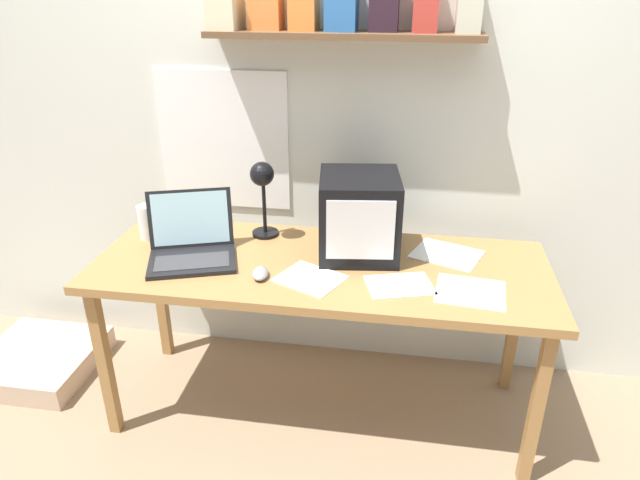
% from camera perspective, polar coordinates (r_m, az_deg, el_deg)
% --- Properties ---
extents(ground_plane, '(12.00, 12.00, 0.00)m').
position_cam_1_polar(ground_plane, '(2.67, -0.00, -16.29)').
color(ground_plane, '#94795D').
extents(back_wall, '(5.60, 0.24, 2.60)m').
position_cam_1_polar(back_wall, '(2.51, 1.72, 14.65)').
color(back_wall, silver).
rests_on(back_wall, ground_plane).
extents(corner_desk, '(1.79, 0.68, 0.73)m').
position_cam_1_polar(corner_desk, '(2.28, -0.00, -3.64)').
color(corner_desk, '#A07340').
rests_on(corner_desk, ground_plane).
extents(crt_monitor, '(0.35, 0.37, 0.33)m').
position_cam_1_polar(crt_monitor, '(2.27, 3.91, 2.46)').
color(crt_monitor, black).
rests_on(crt_monitor, corner_desk).
extents(laptop, '(0.41, 0.38, 0.25)m').
position_cam_1_polar(laptop, '(2.33, -12.73, -0.22)').
color(laptop, black).
rests_on(laptop, corner_desk).
extents(desk_lamp, '(0.12, 0.17, 0.35)m').
position_cam_1_polar(desk_lamp, '(2.37, -5.76, 5.45)').
color(desk_lamp, black).
rests_on(desk_lamp, corner_desk).
extents(juice_glass, '(0.07, 0.07, 0.15)m').
position_cam_1_polar(juice_glass, '(2.54, -16.86, 1.57)').
color(juice_glass, white).
rests_on(juice_glass, corner_desk).
extents(computer_mouse, '(0.08, 0.11, 0.03)m').
position_cam_1_polar(computer_mouse, '(2.15, -6.00, -3.33)').
color(computer_mouse, gray).
rests_on(computer_mouse, corner_desk).
extents(printed_handout, '(0.27, 0.24, 0.00)m').
position_cam_1_polar(printed_handout, '(2.12, 14.82, -5.02)').
color(printed_handout, white).
rests_on(printed_handout, corner_desk).
extents(loose_paper_near_laptop, '(0.28, 0.23, 0.00)m').
position_cam_1_polar(loose_paper_near_laptop, '(2.11, 7.96, -4.50)').
color(loose_paper_near_laptop, white).
rests_on(loose_paper_near_laptop, corner_desk).
extents(open_notebook, '(0.32, 0.29, 0.00)m').
position_cam_1_polar(open_notebook, '(2.37, 12.55, -1.39)').
color(open_notebook, white).
rests_on(open_notebook, corner_desk).
extents(loose_paper_near_monitor, '(0.29, 0.27, 0.00)m').
position_cam_1_polar(loose_paper_near_monitor, '(2.14, -1.00, -3.87)').
color(loose_paper_near_monitor, white).
rests_on(loose_paper_near_monitor, corner_desk).
extents(floor_cushion, '(0.52, 0.52, 0.11)m').
position_cam_1_polar(floor_cushion, '(3.15, -26.25, -10.75)').
color(floor_cushion, '#C8AA90').
rests_on(floor_cushion, ground_plane).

